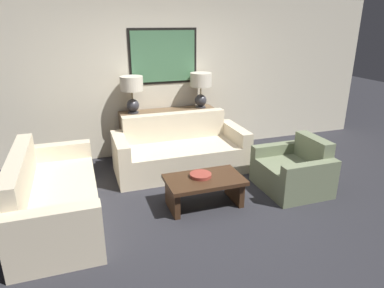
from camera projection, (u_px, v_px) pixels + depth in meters
ground_plane at (211, 211)px, 4.34m from camera, size 20.00×20.00×0.00m
back_wall at (163, 78)px, 5.95m from camera, size 8.16×0.12×2.65m
console_table at (169, 133)px, 6.02m from camera, size 1.65×0.40×0.82m
table_lamp_left at (132, 89)px, 5.56m from camera, size 0.37×0.37×0.61m
table_lamp_right at (201, 85)px, 5.93m from camera, size 0.37×0.37×0.61m
couch_by_back_wall at (180, 152)px, 5.44m from camera, size 2.05×0.90×0.87m
couch_by_side at (53, 198)px, 4.04m from camera, size 0.90×2.05×0.87m
coffee_table at (204, 186)px, 4.38m from camera, size 0.98×0.58×0.39m
decorative_bowl at (201, 175)px, 4.37m from camera, size 0.28×0.28×0.04m
armchair_near_back_wall at (294, 172)px, 4.83m from camera, size 0.82×0.93×0.74m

